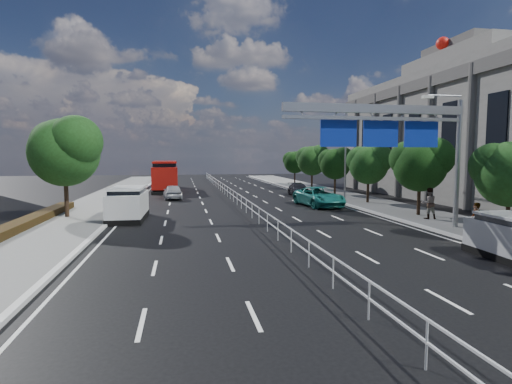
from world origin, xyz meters
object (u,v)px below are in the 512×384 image
object	(u,v)px
parked_car_teal	(319,197)
parked_car_dark	(299,190)
red_bus	(165,175)
pedestrian_a	(475,220)
near_car_dark	(159,179)
overhead_gantry	(395,128)
near_car_silver	(173,192)
pedestrian_b	(429,203)
white_minivan	(128,204)

from	to	relation	value
parked_car_teal	parked_car_dark	bearing A→B (deg)	77.55
red_bus	pedestrian_a	bearing A→B (deg)	-64.68
near_car_dark	parked_car_teal	bearing A→B (deg)	110.00
parked_car_dark	overhead_gantry	bearing A→B (deg)	-87.56
overhead_gantry	near_car_dark	distance (m)	45.50
near_car_silver	near_car_dark	bearing A→B (deg)	-89.05
near_car_dark	overhead_gantry	bearing A→B (deg)	104.39
parked_car_dark	pedestrian_b	xyz separation A→B (m)	(3.37, -17.21, 0.49)
parked_car_dark	near_car_dark	bearing A→B (deg)	128.50
pedestrian_a	near_car_dark	bearing A→B (deg)	-102.95
overhead_gantry	white_minivan	size ratio (longest dim) A/B	2.07
overhead_gantry	white_minivan	xyz separation A→B (m)	(-14.72, 6.75, -4.56)
pedestrian_a	pedestrian_b	size ratio (longest dim) A/B	0.86
red_bus	parked_car_teal	bearing A→B (deg)	-55.62
red_bus	near_car_dark	bearing A→B (deg)	95.00
red_bus	white_minivan	bearing A→B (deg)	-95.22
near_car_silver	pedestrian_b	size ratio (longest dim) A/B	2.07
white_minivan	parked_car_dark	world-z (taller)	white_minivan
overhead_gantry	parked_car_dark	bearing A→B (deg)	88.02
near_car_silver	pedestrian_a	size ratio (longest dim) A/B	2.40
red_bus	near_car_silver	xyz separation A→B (m)	(1.06, -10.03, -1.14)
parked_car_dark	pedestrian_b	world-z (taller)	pedestrian_b
overhead_gantry	near_car_silver	xyz separation A→B (m)	(-12.15, 19.12, -4.91)
parked_car_teal	parked_car_dark	xyz separation A→B (m)	(0.93, 8.81, -0.15)
near_car_silver	parked_car_teal	xyz separation A→B (m)	(11.91, -7.99, 0.09)
pedestrian_a	pedestrian_b	xyz separation A→B (m)	(1.20, 5.54, 0.14)
near_car_dark	pedestrian_b	world-z (taller)	pedestrian_b
near_car_silver	pedestrian_b	xyz separation A→B (m)	(16.21, -16.39, 0.43)
near_car_silver	pedestrian_b	distance (m)	23.06
white_minivan	red_bus	size ratio (longest dim) A/B	0.42
near_car_dark	parked_car_teal	xyz separation A→B (m)	(14.50, -31.62, 0.10)
red_bus	near_car_silver	world-z (taller)	red_bus
pedestrian_b	parked_car_teal	bearing A→B (deg)	-56.18
overhead_gantry	parked_car_dark	xyz separation A→B (m)	(0.69, 19.95, -4.97)
pedestrian_b	red_bus	bearing A→B (deg)	-50.08
parked_car_dark	parked_car_teal	bearing A→B (deg)	-91.60
pedestrian_a	white_minivan	bearing A→B (deg)	-62.60
overhead_gantry	near_car_dark	size ratio (longest dim) A/B	2.46
overhead_gantry	pedestrian_a	distance (m)	6.11
pedestrian_a	pedestrian_b	world-z (taller)	pedestrian_b
near_car_silver	parked_car_teal	bearing A→B (deg)	140.87
overhead_gantry	pedestrian_a	world-z (taller)	overhead_gantry
near_car_dark	parked_car_dark	size ratio (longest dim) A/B	0.95
parked_car_teal	parked_car_dark	world-z (taller)	parked_car_teal
overhead_gantry	parked_car_dark	size ratio (longest dim) A/B	2.33
parked_car_teal	pedestrian_a	bearing A→B (deg)	-83.89
overhead_gantry	pedestrian_a	xyz separation A→B (m)	(2.86, -2.80, -4.62)
white_minivan	pedestrian_b	world-z (taller)	white_minivan
white_minivan	near_car_silver	world-z (taller)	white_minivan
near_car_silver	overhead_gantry	bearing A→B (deg)	117.15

